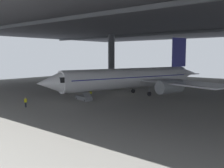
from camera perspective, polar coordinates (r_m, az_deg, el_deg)
name	(u,v)px	position (r m, az deg, el deg)	size (l,w,h in m)	color
ground_plane	(125,95)	(55.07, 2.76, -2.46)	(110.00, 110.00, 0.00)	gray
hangar_structure	(159,24)	(66.51, 10.09, 12.69)	(121.00, 99.00, 16.58)	#4C4F54
airplane_main	(132,78)	(54.70, 4.42, 1.28)	(38.70, 39.20, 12.34)	white
boarding_stairs	(84,96)	(49.60, -6.13, -2.57)	(4.60, 2.57, 4.84)	slate
crew_worker_near_nose	(26,102)	(44.37, -18.15, -3.64)	(0.26, 0.55, 1.62)	#232838
crew_worker_by_stairs	(91,93)	(51.34, -4.65, -2.03)	(0.35, 0.51, 1.67)	#232838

